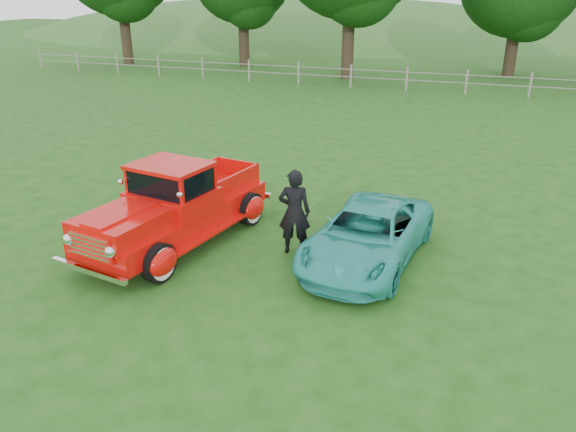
% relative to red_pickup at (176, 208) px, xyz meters
% --- Properties ---
extents(ground, '(140.00, 140.00, 0.00)m').
position_rel_red_pickup_xyz_m(ground, '(1.56, -1.37, -0.80)').
color(ground, '#1B4713').
rests_on(ground, ground).
extents(distant_hills, '(116.00, 60.00, 18.00)m').
position_rel_red_pickup_xyz_m(distant_hills, '(-2.52, 58.09, -5.34)').
color(distant_hills, '#2E5E22').
rests_on(distant_hills, ground).
extents(fence_line, '(48.00, 0.12, 1.20)m').
position_rel_red_pickup_xyz_m(fence_line, '(1.56, 20.63, -0.19)').
color(fence_line, gray).
rests_on(fence_line, ground).
extents(red_pickup, '(2.80, 5.20, 1.78)m').
position_rel_red_pickup_xyz_m(red_pickup, '(0.00, 0.00, 0.00)').
color(red_pickup, black).
rests_on(red_pickup, ground).
extents(teal_sedan, '(2.26, 4.20, 1.12)m').
position_rel_red_pickup_xyz_m(teal_sedan, '(4.01, 0.52, -0.24)').
color(teal_sedan, teal).
rests_on(teal_sedan, ground).
extents(man, '(0.74, 0.58, 1.79)m').
position_rel_red_pickup_xyz_m(man, '(2.51, 0.41, 0.10)').
color(man, black).
rests_on(man, ground).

